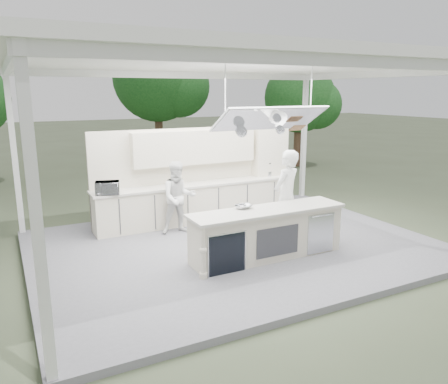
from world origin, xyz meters
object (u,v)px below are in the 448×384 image
back_counter (198,202)px  head_chef (286,197)px  demo_island (266,233)px  sous_chef (179,198)px

back_counter → head_chef: (1.02, -2.23, 0.50)m
demo_island → head_chef: size_ratio=1.59×
back_counter → sous_chef: size_ratio=3.14×
sous_chef → demo_island: bearing=-58.1°
head_chef → sous_chef: head_chef is taller
back_counter → head_chef: bearing=-65.5°
demo_island → back_counter: (-0.18, 2.81, 0.00)m
back_counter → sous_chef: sous_chef is taller
demo_island → back_counter: 2.82m
sous_chef → head_chef: bearing=-33.2°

